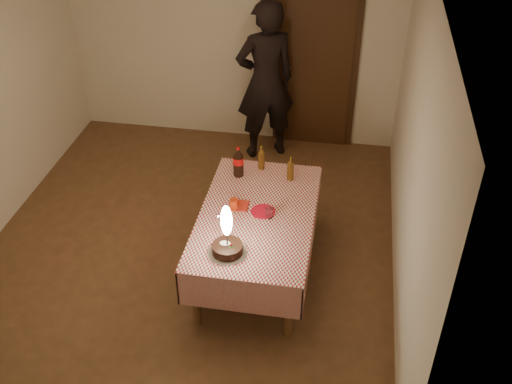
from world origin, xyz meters
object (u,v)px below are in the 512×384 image
at_px(amber_bottle_right, 290,169).
at_px(birthday_cake, 227,241).
at_px(clear_cup, 269,213).
at_px(amber_bottle_left, 261,158).
at_px(dining_table, 257,222).
at_px(photographer, 265,81).
at_px(red_plate, 263,211).
at_px(cola_bottle, 238,162).
at_px(red_cup, 234,204).

bearing_deg(amber_bottle_right, birthday_cake, -108.10).
distance_m(clear_cup, amber_bottle_left, 0.79).
bearing_deg(dining_table, birthday_cake, -105.29).
xyz_separation_m(birthday_cake, photographer, (-0.11, 2.67, 0.16)).
relative_size(birthday_cake, clear_cup, 5.30).
distance_m(amber_bottle_left, amber_bottle_right, 0.34).
relative_size(clear_cup, amber_bottle_left, 0.35).
bearing_deg(red_plate, dining_table, -140.36).
bearing_deg(amber_bottle_left, amber_bottle_right, -25.57).
bearing_deg(cola_bottle, dining_table, -64.15).
bearing_deg(amber_bottle_right, red_plate, -107.68).
bearing_deg(cola_bottle, amber_bottle_left, 39.12).
xyz_separation_m(dining_table, amber_bottle_left, (-0.08, 0.74, 0.21)).
bearing_deg(red_plate, amber_bottle_right, 72.32).
bearing_deg(birthday_cake, red_cup, 96.39).
xyz_separation_m(clear_cup, cola_bottle, (-0.39, 0.60, 0.11)).
distance_m(birthday_cake, photographer, 2.68).
height_order(clear_cup, cola_bottle, cola_bottle).
relative_size(amber_bottle_right, photographer, 0.13).
distance_m(birthday_cake, clear_cup, 0.60).
relative_size(dining_table, cola_bottle, 5.42).
bearing_deg(birthday_cake, photographer, 92.40).
xyz_separation_m(red_cup, clear_cup, (0.33, -0.06, -0.01)).
distance_m(birthday_cake, cola_bottle, 1.14).
distance_m(cola_bottle, amber_bottle_right, 0.51).
bearing_deg(red_cup, cola_bottle, 96.69).
relative_size(red_cup, amber_bottle_left, 0.39).
distance_m(red_plate, clear_cup, 0.10).
xyz_separation_m(birthday_cake, clear_cup, (0.26, 0.53, -0.08)).
height_order(birthday_cake, red_cup, birthday_cake).
bearing_deg(amber_bottle_left, cola_bottle, -140.88).
relative_size(birthday_cake, cola_bottle, 1.50).
relative_size(red_plate, photographer, 0.11).
bearing_deg(photographer, red_plate, -81.53).
xyz_separation_m(red_cup, photographer, (-0.05, 2.07, 0.24)).
bearing_deg(birthday_cake, cola_bottle, 96.54).
distance_m(clear_cup, amber_bottle_right, 0.63).
distance_m(amber_bottle_left, photographer, 1.40).
distance_m(clear_cup, cola_bottle, 0.73).
distance_m(red_plate, amber_bottle_right, 0.59).
distance_m(dining_table, amber_bottle_right, 0.67).
distance_m(dining_table, red_plate, 0.11).
bearing_deg(amber_bottle_left, photographer, 97.44).
xyz_separation_m(cola_bottle, amber_bottle_left, (0.20, 0.16, -0.03)).
relative_size(birthday_cake, amber_bottle_left, 1.87).
xyz_separation_m(red_plate, cola_bottle, (-0.33, 0.54, 0.15)).
distance_m(cola_bottle, photographer, 1.54).
bearing_deg(dining_table, amber_bottle_left, 96.40).
xyz_separation_m(red_cup, amber_bottle_left, (0.13, 0.70, 0.07)).
distance_m(clear_cup, photographer, 2.19).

